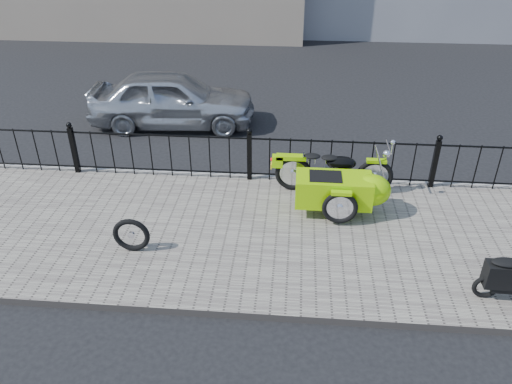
{
  "coord_description": "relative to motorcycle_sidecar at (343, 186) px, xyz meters",
  "views": [
    {
      "loc": [
        0.86,
        -7.29,
        4.93
      ],
      "look_at": [
        0.25,
        -0.1,
        0.65
      ],
      "focal_mm": 35.0,
      "sensor_mm": 36.0,
      "label": 1
    }
  ],
  "objects": [
    {
      "name": "motorcycle_sidecar",
      "position": [
        0.0,
        0.0,
        0.0
      ],
      "size": [
        2.28,
        1.48,
        0.98
      ],
      "color": "black",
      "rests_on": "sidewalk"
    },
    {
      "name": "sedan_car",
      "position": [
        -3.9,
        3.79,
        0.09
      ],
      "size": [
        4.1,
        1.88,
        1.36
      ],
      "primitive_type": "imported",
      "rotation": [
        0.0,
        0.0,
        1.64
      ],
      "color": "#B0B3B8",
      "rests_on": "ground"
    },
    {
      "name": "curb",
      "position": [
        -1.74,
        1.1,
        -0.53
      ],
      "size": [
        30.0,
        0.1,
        0.12
      ],
      "primitive_type": "cube",
      "color": "gray",
      "rests_on": "ground"
    },
    {
      "name": "ground",
      "position": [
        -1.74,
        -0.34,
        -0.59
      ],
      "size": [
        120.0,
        120.0,
        0.0
      ],
      "primitive_type": "plane",
      "color": "black",
      "rests_on": "ground"
    },
    {
      "name": "spare_tire",
      "position": [
        -3.34,
        -1.51,
        -0.18
      ],
      "size": [
        0.59,
        0.09,
        0.59
      ],
      "primitive_type": "torus",
      "rotation": [
        1.57,
        0.0,
        0.01
      ],
      "color": "black",
      "rests_on": "sidewalk"
    },
    {
      "name": "iron_fence",
      "position": [
        -1.74,
        0.96,
        -0.01
      ],
      "size": [
        14.11,
        0.11,
        1.08
      ],
      "color": "black",
      "rests_on": "sidewalk"
    },
    {
      "name": "sidewalk",
      "position": [
        -1.74,
        -0.84,
        -0.53
      ],
      "size": [
        30.0,
        3.8,
        0.12
      ],
      "primitive_type": "cube",
      "color": "#665D56",
      "rests_on": "ground"
    }
  ]
}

